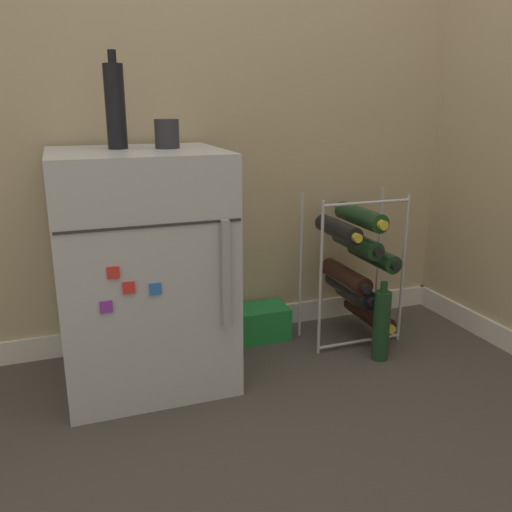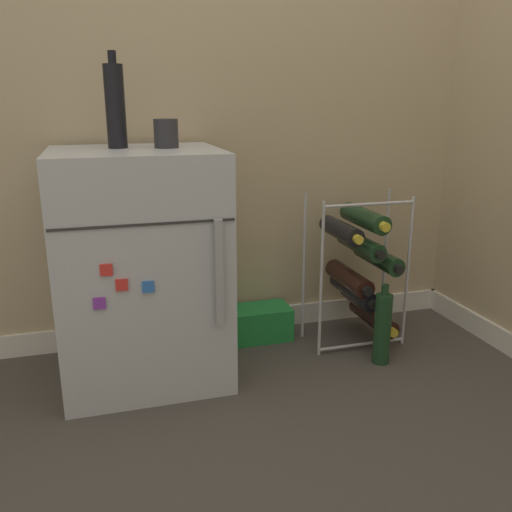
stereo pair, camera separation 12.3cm
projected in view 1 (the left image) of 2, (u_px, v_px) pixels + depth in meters
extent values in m
plane|color=#423D38|center=(328.00, 399.00, 1.79)|extent=(14.00, 14.00, 0.00)
cube|color=tan|center=(259.00, 19.00, 2.05)|extent=(6.67, 0.06, 2.50)
cube|color=silver|center=(261.00, 317.00, 2.35)|extent=(6.67, 0.01, 0.09)
cube|color=#B7BABF|center=(143.00, 269.00, 1.84)|extent=(0.55, 0.49, 0.80)
cube|color=#2D2D2D|center=(152.00, 226.00, 1.56)|extent=(0.54, 0.00, 0.01)
cube|color=#9E9EA3|center=(226.00, 274.00, 1.66)|extent=(0.02, 0.02, 0.34)
cube|color=red|center=(129.00, 288.00, 1.58)|extent=(0.04, 0.01, 0.04)
cube|color=blue|center=(155.00, 289.00, 1.61)|extent=(0.04, 0.01, 0.04)
cube|color=purple|center=(106.00, 307.00, 1.57)|extent=(0.04, 0.01, 0.04)
cube|color=red|center=(113.00, 273.00, 1.55)|extent=(0.04, 0.01, 0.04)
cylinder|color=#B2B2B7|center=(321.00, 280.00, 2.04)|extent=(0.01, 0.01, 0.60)
cylinder|color=#B2B2B7|center=(403.00, 270.00, 2.16)|extent=(0.01, 0.01, 0.60)
cylinder|color=#B2B2B7|center=(301.00, 267.00, 2.20)|extent=(0.01, 0.01, 0.60)
cylinder|color=#B2B2B7|center=(379.00, 258.00, 2.32)|extent=(0.01, 0.01, 0.60)
cylinder|color=#B2B2B7|center=(359.00, 341.00, 2.17)|extent=(0.37, 0.01, 0.01)
cylinder|color=#B2B2B7|center=(367.00, 203.00, 2.02)|extent=(0.37, 0.01, 0.01)
cylinder|color=black|center=(369.00, 314.00, 2.27)|extent=(0.07, 0.30, 0.07)
cylinder|color=gold|center=(390.00, 329.00, 2.12)|extent=(0.04, 0.02, 0.04)
cylinder|color=black|center=(361.00, 299.00, 2.23)|extent=(0.07, 0.31, 0.07)
cylinder|color=#2D7033|center=(383.00, 313.00, 2.08)|extent=(0.04, 0.02, 0.04)
cylinder|color=black|center=(350.00, 288.00, 2.20)|extent=(0.07, 0.31, 0.07)
cylinder|color=black|center=(372.00, 302.00, 2.05)|extent=(0.03, 0.02, 0.03)
cylinder|color=black|center=(346.00, 277.00, 2.18)|extent=(0.08, 0.29, 0.08)
cylinder|color=black|center=(366.00, 289.00, 2.04)|extent=(0.04, 0.02, 0.04)
cylinder|color=#19381E|center=(373.00, 255.00, 2.20)|extent=(0.07, 0.30, 0.07)
cylinder|color=black|center=(396.00, 266.00, 2.05)|extent=(0.03, 0.02, 0.03)
cylinder|color=#19381E|center=(357.00, 243.00, 2.15)|extent=(0.07, 0.29, 0.07)
cylinder|color=black|center=(378.00, 253.00, 2.01)|extent=(0.03, 0.02, 0.03)
cylinder|color=black|center=(338.00, 229.00, 2.11)|extent=(0.07, 0.27, 0.07)
cylinder|color=gold|center=(357.00, 238.00, 1.98)|extent=(0.03, 0.02, 0.03)
cylinder|color=#19381E|center=(361.00, 217.00, 2.13)|extent=(0.07, 0.29, 0.07)
cylinder|color=gold|center=(383.00, 225.00, 1.99)|extent=(0.04, 0.02, 0.04)
cube|color=#1E7F38|center=(252.00, 323.00, 2.23)|extent=(0.29, 0.15, 0.13)
cylinder|color=#28282D|center=(167.00, 134.00, 1.77)|extent=(0.08, 0.08, 0.09)
cylinder|color=black|center=(115.00, 107.00, 1.72)|extent=(0.06, 0.06, 0.26)
cylinder|color=black|center=(112.00, 56.00, 1.68)|extent=(0.03, 0.03, 0.04)
cylinder|color=#19381E|center=(381.00, 326.00, 2.04)|extent=(0.06, 0.06, 0.27)
cylinder|color=#19381E|center=(384.00, 287.00, 1.99)|extent=(0.03, 0.03, 0.04)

